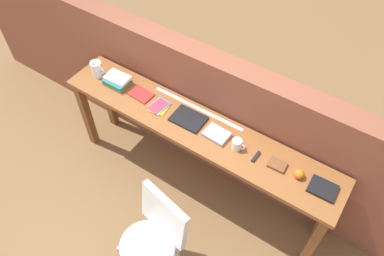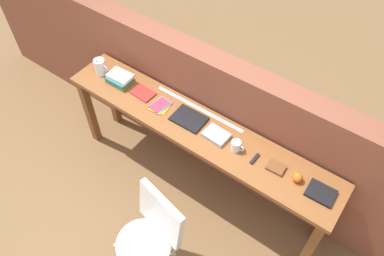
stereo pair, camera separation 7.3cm
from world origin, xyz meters
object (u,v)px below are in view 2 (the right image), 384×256
object	(u,v)px
book_stack_leftmost	(120,79)
leather_journal_brown	(276,167)
book_open_centre	(189,119)
magazine_cycling	(143,93)
mug	(236,146)
pitcher_white	(100,67)
chair_white_moulded	(150,235)
sports_ball_small	(298,177)
book_repair_rightmost	(321,193)
pamphlet_pile_colourful	(161,106)
multitool_folded	(255,159)

from	to	relation	value
book_stack_leftmost	leather_journal_brown	bearing A→B (deg)	-0.15
book_open_centre	leather_journal_brown	world-z (taller)	leather_journal_brown
book_stack_leftmost	magazine_cycling	distance (m)	0.26
magazine_cycling	mug	world-z (taller)	mug
pitcher_white	leather_journal_brown	bearing A→B (deg)	0.27
chair_white_moulded	book_open_centre	xyz separation A→B (m)	(-0.26, 0.85, 0.36)
mug	sports_ball_small	world-z (taller)	mug
book_open_centre	mug	size ratio (longest dim) A/B	2.49
mug	chair_white_moulded	bearing A→B (deg)	-104.69
magazine_cycling	book_open_centre	world-z (taller)	book_open_centre
pitcher_white	book_stack_leftmost	distance (m)	0.23
chair_white_moulded	book_repair_rightmost	distance (m)	1.28
leather_journal_brown	mug	bearing A→B (deg)	-178.30
book_open_centre	mug	bearing A→B (deg)	-4.96
pamphlet_pile_colourful	book_repair_rightmost	world-z (taller)	book_repair_rightmost
book_open_centre	multitool_folded	bearing A→B (deg)	-3.62
leather_journal_brown	chair_white_moulded	bearing A→B (deg)	-125.47
magazine_cycling	chair_white_moulded	bearing A→B (deg)	-44.90
book_stack_leftmost	book_repair_rightmost	size ratio (longest dim) A/B	1.14
chair_white_moulded	sports_ball_small	distance (m)	1.17
mug	leather_journal_brown	xyz separation A→B (m)	(0.33, 0.02, -0.03)
pitcher_white	leather_journal_brown	world-z (taller)	pitcher_white
pitcher_white	book_open_centre	xyz separation A→B (m)	(0.98, 0.02, -0.07)
pamphlet_pile_colourful	book_repair_rightmost	distance (m)	1.44
magazine_cycling	leather_journal_brown	bearing A→B (deg)	2.94
book_open_centre	sports_ball_small	world-z (taller)	sports_ball_small
magazine_cycling	multitool_folded	xyz separation A→B (m)	(1.14, -0.03, 0.00)
pamphlet_pile_colourful	leather_journal_brown	bearing A→B (deg)	0.69
book_stack_leftmost	leather_journal_brown	world-z (taller)	book_stack_leftmost
book_stack_leftmost	magazine_cycling	world-z (taller)	book_stack_leftmost
pitcher_white	book_open_centre	world-z (taller)	pitcher_white
magazine_cycling	mug	bearing A→B (deg)	1.31
leather_journal_brown	book_repair_rightmost	world-z (taller)	same
pitcher_white	chair_white_moulded	bearing A→B (deg)	-33.93
pamphlet_pile_colourful	multitool_folded	xyz separation A→B (m)	(0.92, -0.01, 0.00)
pamphlet_pile_colourful	mug	bearing A→B (deg)	-0.87
book_stack_leftmost	sports_ball_small	size ratio (longest dim) A/B	3.03
chair_white_moulded	sports_ball_small	xyz separation A→B (m)	(0.72, 0.84, 0.39)
book_open_centre	leather_journal_brown	xyz separation A→B (m)	(0.80, -0.01, 0.00)
magazine_cycling	book_open_centre	size ratio (longest dim) A/B	0.73
pamphlet_pile_colourful	book_open_centre	bearing A→B (deg)	4.29
multitool_folded	leather_journal_brown	size ratio (longest dim) A/B	0.85
book_stack_leftmost	book_repair_rightmost	bearing A→B (deg)	-0.31
book_stack_leftmost	leather_journal_brown	distance (m)	1.56
book_open_centre	sports_ball_small	xyz separation A→B (m)	(0.97, -0.01, 0.03)
leather_journal_brown	sports_ball_small	bearing A→B (deg)	-3.48
multitool_folded	book_open_centre	bearing A→B (deg)	177.41
mug	leather_journal_brown	bearing A→B (deg)	4.24
pitcher_white	pamphlet_pile_colourful	xyz separation A→B (m)	(0.70, -0.00, -0.07)
chair_white_moulded	multitool_folded	xyz separation A→B (m)	(0.38, 0.82, 0.36)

